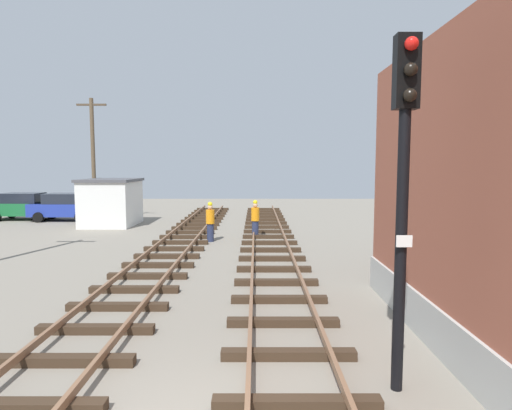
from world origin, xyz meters
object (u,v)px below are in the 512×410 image
object	(u,v)px
track_worker_foreground	(210,222)
track_worker_distant	(255,219)
parked_car_green	(24,206)
control_hut	(111,202)
utility_pole_far	(93,158)
parked_car_blue	(65,207)
signal_mast	(404,173)

from	to	relation	value
track_worker_foreground	track_worker_distant	distance (m)	2.33
track_worker_foreground	parked_car_green	bearing A→B (deg)	148.42
track_worker_foreground	control_hut	bearing A→B (deg)	139.69
control_hut	utility_pole_far	size ratio (longest dim) A/B	0.50
control_hut	track_worker_distant	size ratio (longest dim) A/B	2.03
parked_car_blue	utility_pole_far	xyz separation A→B (m)	(2.24, -0.88, 3.10)
parked_car_blue	signal_mast	bearing A→B (deg)	-55.11
utility_pole_far	track_worker_distant	xyz separation A→B (m)	(10.00, -5.69, -3.08)
signal_mast	track_worker_foreground	world-z (taller)	signal_mast
control_hut	track_worker_foreground	distance (m)	8.48
parked_car_green	utility_pole_far	distance (m)	6.18
parked_car_green	track_worker_distant	xyz separation A→B (m)	(15.18, -7.02, 0.03)
control_hut	parked_car_green	distance (m)	7.11
parked_car_green	track_worker_foreground	xyz separation A→B (m)	(13.08, -8.04, 0.03)
signal_mast	track_worker_foreground	distance (m)	14.19
utility_pole_far	track_worker_foreground	bearing A→B (deg)	-40.35
control_hut	parked_car_blue	distance (m)	4.27
parked_car_blue	parked_car_green	xyz separation A→B (m)	(-2.94, 0.45, 0.00)
signal_mast	parked_car_blue	xyz separation A→B (m)	(-14.53, 20.84, -2.55)
parked_car_blue	track_worker_foreground	world-z (taller)	track_worker_foreground
signal_mast	track_worker_foreground	size ratio (longest dim) A/B	2.95
parked_car_green	control_hut	bearing A→B (deg)	-21.13
control_hut	track_worker_foreground	size ratio (longest dim) A/B	2.03
track_worker_distant	parked_car_blue	bearing A→B (deg)	151.77
control_hut	utility_pole_far	distance (m)	3.23
signal_mast	control_hut	distance (m)	21.75
signal_mast	utility_pole_far	bearing A→B (deg)	121.61
track_worker_foreground	track_worker_distant	world-z (taller)	same
signal_mast	parked_car_green	world-z (taller)	signal_mast
signal_mast	control_hut	world-z (taller)	signal_mast
parked_car_green	utility_pole_far	size ratio (longest dim) A/B	0.55
control_hut	parked_car_green	size ratio (longest dim) A/B	0.90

